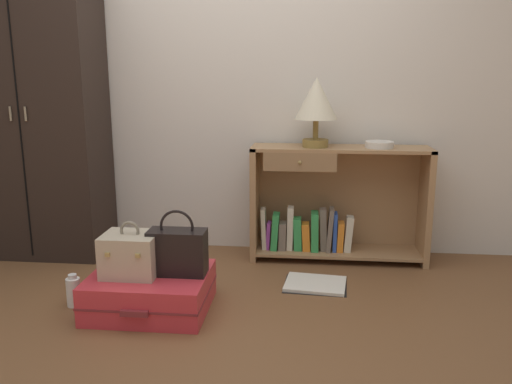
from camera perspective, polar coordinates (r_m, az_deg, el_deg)
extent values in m
plane|color=brown|center=(2.58, -6.38, -16.28)|extent=(9.00, 9.00, 0.00)
cube|color=silver|center=(3.73, -1.95, 13.58)|extent=(6.40, 0.10, 2.60)
cube|color=black|center=(3.88, -22.75, 8.13)|extent=(0.86, 0.45, 2.00)
cube|color=black|center=(3.68, -24.43, 7.77)|extent=(0.01, 0.01, 1.90)
cylinder|color=gray|center=(3.69, -25.18, 7.72)|extent=(0.01, 0.01, 0.09)
cylinder|color=gray|center=(3.64, -23.82, 7.79)|extent=(0.01, 0.01, 0.09)
cube|color=#A37A51|center=(3.59, -0.11, -1.09)|extent=(0.04, 0.31, 0.78)
cube|color=#A37A51|center=(3.65, 17.94, -1.47)|extent=(0.04, 0.31, 0.78)
cube|color=#A37A51|center=(3.50, 9.21, 4.69)|extent=(1.18, 0.31, 0.02)
cube|color=#A37A51|center=(3.67, 8.81, -6.34)|extent=(1.10, 0.31, 0.02)
cube|color=#A37A51|center=(3.72, 8.87, -0.74)|extent=(1.10, 0.01, 0.76)
cube|color=#8F6B47|center=(3.37, 4.79, 3.26)|extent=(0.47, 0.02, 0.12)
sphere|color=#9E844C|center=(3.35, 4.78, 3.22)|extent=(0.02, 0.02, 0.02)
cube|color=beige|center=(3.61, 0.87, -3.98)|extent=(0.04, 0.10, 0.29)
cube|color=purple|center=(3.62, 1.37, -4.74)|extent=(0.03, 0.09, 0.19)
cube|color=green|center=(3.61, 2.10, -4.29)|extent=(0.06, 0.12, 0.25)
cube|color=#726659|center=(3.61, 2.92, -4.77)|extent=(0.05, 0.11, 0.19)
cube|color=beige|center=(3.59, 3.75, -3.94)|extent=(0.04, 0.09, 0.30)
cube|color=green|center=(3.60, 4.55, -4.55)|extent=(0.06, 0.10, 0.22)
cube|color=orange|center=(3.61, 5.46, -4.85)|extent=(0.06, 0.11, 0.19)
cube|color=green|center=(3.60, 6.41, -4.26)|extent=(0.05, 0.13, 0.27)
cube|color=#726659|center=(3.60, 7.33, -4.07)|extent=(0.06, 0.08, 0.30)
cube|color=#726659|center=(3.60, 8.04, -4.05)|extent=(0.05, 0.13, 0.30)
cube|color=#2D51B2|center=(3.60, 8.58, -4.31)|extent=(0.03, 0.10, 0.27)
cube|color=orange|center=(3.61, 9.16, -4.81)|extent=(0.05, 0.10, 0.20)
cube|color=beige|center=(3.61, 10.03, -4.51)|extent=(0.06, 0.09, 0.24)
cylinder|color=olive|center=(3.48, 6.47, 5.31)|extent=(0.17, 0.17, 0.05)
cylinder|color=olive|center=(3.47, 6.51, 6.80)|extent=(0.04, 0.04, 0.13)
cone|color=beige|center=(3.45, 6.60, 10.10)|extent=(0.28, 0.28, 0.27)
cylinder|color=silver|center=(3.51, 13.27, 5.05)|extent=(0.19, 0.19, 0.04)
cube|color=#D1333D|center=(2.93, -11.41, -10.54)|extent=(0.62, 0.52, 0.21)
cube|color=maroon|center=(2.93, -11.41, -10.54)|extent=(0.63, 0.52, 0.01)
cube|color=maroon|center=(2.69, -13.12, -12.77)|extent=(0.14, 0.02, 0.03)
cube|color=#B7A88E|center=(2.86, -13.45, -6.62)|extent=(0.29, 0.23, 0.22)
torus|color=gray|center=(2.82, -13.59, -4.13)|extent=(0.11, 0.02, 0.11)
cube|color=tan|center=(2.76, -15.88, -6.58)|extent=(0.02, 0.01, 0.02)
cube|color=tan|center=(2.71, -12.76, -6.79)|extent=(0.02, 0.01, 0.02)
cube|color=black|center=(2.82, -8.53, -6.49)|extent=(0.30, 0.14, 0.24)
torus|color=black|center=(2.77, -8.63, -3.76)|extent=(0.18, 0.01, 0.18)
cylinder|color=white|center=(3.08, -19.24, -10.25)|extent=(0.08, 0.08, 0.16)
cylinder|color=silver|center=(3.05, -19.37, -8.67)|extent=(0.05, 0.05, 0.02)
cube|color=white|center=(3.22, 6.48, -9.91)|extent=(0.39, 0.32, 0.02)
cube|color=black|center=(3.22, 6.47, -10.04)|extent=(0.39, 0.32, 0.01)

